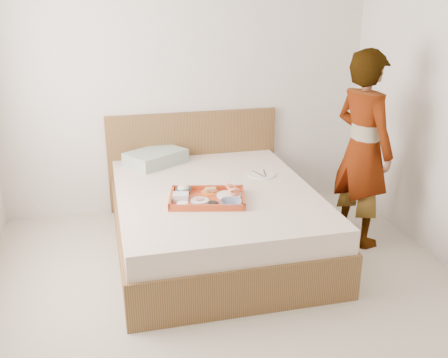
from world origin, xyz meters
TOP-DOWN VIEW (x-y plane):
  - ground at (0.00, 0.00)m, footprint 3.50×4.00m
  - wall_back at (0.00, 2.00)m, footprint 3.50×0.01m
  - bed at (0.05, 1.00)m, footprint 1.65×2.00m
  - headboard at (0.05, 1.97)m, footprint 1.65×0.06m
  - pillow at (-0.34, 1.76)m, footprint 0.62×0.57m
  - tray at (-0.07, 0.78)m, footprint 0.64×0.53m
  - prawn_plate at (0.11, 0.80)m, footprint 0.23×0.23m
  - navy_bowl_big at (0.08, 0.61)m, footprint 0.19×0.19m
  - sauce_dish at (-0.05, 0.62)m, footprint 0.10×0.10m
  - meat_plate at (-0.13, 0.75)m, footprint 0.17×0.17m
  - bread_plate at (-0.02, 0.90)m, footprint 0.16×0.16m
  - salad_bowl at (-0.22, 0.94)m, footprint 0.15×0.15m
  - plastic_tub at (-0.26, 0.81)m, footprint 0.14×0.12m
  - cheese_round at (-0.27, 0.68)m, footprint 0.10×0.10m
  - dinner_plate at (0.51, 1.24)m, footprint 0.25×0.25m
  - person at (1.26, 0.88)m, footprint 0.54×0.68m

SIDE VIEW (x-z plane):
  - ground at x=0.00m, z-range -0.01..0.01m
  - bed at x=0.05m, z-range 0.00..0.53m
  - headboard at x=0.05m, z-range 0.00..0.95m
  - dinner_plate at x=0.51m, z-range 0.53..0.54m
  - meat_plate at x=-0.13m, z-range 0.55..0.56m
  - bread_plate at x=-0.02m, z-range 0.55..0.56m
  - prawn_plate at x=0.11m, z-range 0.55..0.56m
  - tray at x=-0.07m, z-range 0.53..0.58m
  - cheese_round at x=-0.27m, z-range 0.55..0.57m
  - sauce_dish at x=-0.05m, z-range 0.55..0.58m
  - salad_bowl at x=-0.22m, z-range 0.55..0.58m
  - navy_bowl_big at x=0.08m, z-range 0.55..0.58m
  - plastic_tub at x=-0.26m, z-range 0.55..0.60m
  - pillow at x=-0.34m, z-range 0.53..0.65m
  - person at x=1.26m, z-range 0.00..1.63m
  - wall_back at x=0.00m, z-range 0.00..2.60m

